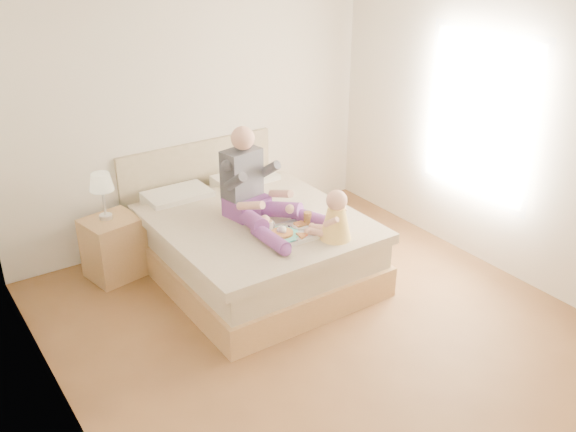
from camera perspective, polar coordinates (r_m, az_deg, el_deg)
room at (r=4.77m, az=3.57°, el=5.86°), size 4.02×4.22×2.71m
bed at (r=6.03m, az=-3.57°, el=-2.14°), size 1.70×2.18×1.00m
nightstand at (r=6.16m, az=-15.23°, el=-2.72°), size 0.55×0.50×0.58m
lamp at (r=5.92m, az=-16.25°, el=2.71°), size 0.22×0.22×0.44m
adult at (r=5.66m, az=-2.87°, el=2.05°), size 0.73×1.08×0.85m
tray at (r=5.47m, az=0.35°, el=-1.32°), size 0.50×0.40×0.14m
baby at (r=5.35m, az=4.19°, el=-0.27°), size 0.35×0.38×0.44m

